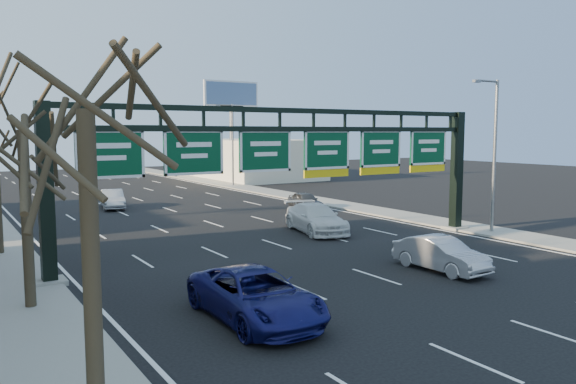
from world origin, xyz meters
TOP-DOWN VIEW (x-y plane):
  - ground at (0.00, 0.00)m, footprint 160.00×160.00m
  - sidewalk_right at (12.80, 20.00)m, footprint 3.00×120.00m
  - lane_markings at (0.00, 20.00)m, footprint 21.60×120.00m
  - sign_gantry at (0.16, 8.00)m, footprint 24.60×1.20m
  - building_right_distant at (20.00, 50.00)m, footprint 12.00×20.00m
  - tree_near at (-12.80, -4.00)m, footprint 3.60×3.60m
  - tree_gantry at (-12.80, 5.00)m, footprint 3.60×3.60m
  - streetlight_near at (12.47, 6.00)m, footprint 2.15×0.22m
  - streetlight_far at (12.47, 40.00)m, footprint 2.15×0.22m
  - billboard_right at (15.00, 44.98)m, footprint 7.00×0.50m
  - traffic_signal_mast at (5.69, 55.00)m, footprint 10.16×0.54m
  - car_blue_suv at (-6.86, -0.03)m, footprint 2.78×5.87m
  - car_silver_sedan at (3.04, 1.27)m, footprint 1.63×4.48m
  - car_white_wagon at (3.93, 11.90)m, footprint 3.49×6.14m
  - car_grey_far at (8.86, 20.26)m, footprint 2.23×4.23m
  - car_silver_distant at (-3.54, 29.02)m, footprint 2.28×4.66m

SIDE VIEW (x-z plane):
  - ground at x=0.00m, z-range 0.00..0.00m
  - lane_markings at x=0.00m, z-range 0.00..0.01m
  - sidewalk_right at x=12.80m, z-range 0.00..0.12m
  - car_grey_far at x=8.86m, z-range 0.00..1.37m
  - car_silver_sedan at x=3.04m, z-range 0.00..1.47m
  - car_silver_distant at x=-3.54m, z-range 0.00..1.47m
  - car_blue_suv at x=-6.86m, z-range 0.00..1.62m
  - car_white_wagon at x=3.93m, z-range 0.00..1.68m
  - building_right_distant at x=20.00m, z-range 0.00..5.00m
  - sign_gantry at x=0.16m, z-range 1.03..8.23m
  - streetlight_near at x=12.47m, z-range 0.58..9.58m
  - streetlight_far at x=12.47m, z-range 0.58..9.58m
  - traffic_signal_mast at x=5.69m, z-range 2.00..9.00m
  - tree_gantry at x=-12.80m, z-range 2.87..11.35m
  - tree_near at x=-12.80m, z-range 3.05..11.91m
  - billboard_right at x=15.00m, z-range 3.06..15.06m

